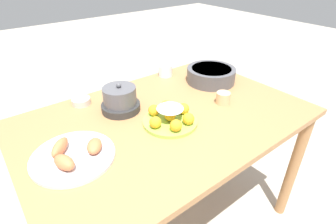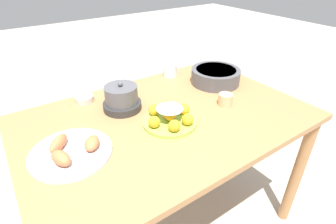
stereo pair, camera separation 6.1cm
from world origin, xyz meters
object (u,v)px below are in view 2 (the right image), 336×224
(dining_table, at_px, (167,133))
(warming_pot, at_px, (122,99))
(cake_plate, at_px, (170,117))
(seafood_platter, at_px, (71,151))
(serving_bowl, at_px, (215,76))
(sauce_bowl, at_px, (84,99))
(cup_far, at_px, (170,70))
(cup_near, at_px, (225,100))

(dining_table, xyz_separation_m, warming_pot, (-0.14, 0.18, 0.16))
(cake_plate, height_order, seafood_platter, cake_plate)
(serving_bowl, xyz_separation_m, sauce_bowl, (-0.73, 0.22, -0.03))
(sauce_bowl, distance_m, cup_far, 0.57)
(dining_table, distance_m, sauce_bowl, 0.47)
(cup_near, distance_m, warming_pot, 0.52)
(cake_plate, distance_m, warming_pot, 0.27)
(cake_plate, relative_size, warming_pot, 1.31)
(serving_bowl, bearing_deg, cup_far, 124.03)
(dining_table, relative_size, cup_far, 15.78)
(serving_bowl, height_order, cup_far, serving_bowl)
(seafood_platter, bearing_deg, sauce_bowl, 63.86)
(seafood_platter, relative_size, cup_far, 3.69)
(serving_bowl, xyz_separation_m, cup_far, (-0.16, 0.24, -0.01))
(serving_bowl, distance_m, seafood_platter, 0.93)
(serving_bowl, height_order, seafood_platter, serving_bowl)
(cup_far, bearing_deg, serving_bowl, -55.97)
(serving_bowl, distance_m, warming_pot, 0.60)
(cake_plate, distance_m, cup_near, 0.33)
(serving_bowl, distance_m, cup_far, 0.29)
(warming_pot, bearing_deg, dining_table, -51.16)
(dining_table, bearing_deg, cake_plate, -110.89)
(warming_pot, bearing_deg, cake_plate, -63.24)
(seafood_platter, xyz_separation_m, cup_near, (0.77, -0.06, 0.01))
(cake_plate, relative_size, cup_far, 2.93)
(seafood_platter, bearing_deg, cup_far, 28.49)
(serving_bowl, relative_size, sauce_bowl, 3.05)
(dining_table, distance_m, cup_far, 0.50)
(dining_table, relative_size, cup_near, 18.88)
(sauce_bowl, bearing_deg, serving_bowl, -16.52)
(sauce_bowl, distance_m, warming_pot, 0.23)
(serving_bowl, relative_size, warming_pot, 1.51)
(sauce_bowl, relative_size, cup_near, 1.31)
(dining_table, height_order, warming_pot, warming_pot)
(seafood_platter, relative_size, warming_pot, 1.66)
(cup_near, bearing_deg, warming_pot, 149.70)
(sauce_bowl, xyz_separation_m, cup_near, (0.58, -0.44, 0.01))
(sauce_bowl, height_order, cup_near, cup_near)
(cup_far, relative_size, warming_pot, 0.45)
(cake_plate, distance_m, serving_bowl, 0.52)
(seafood_platter, distance_m, cup_far, 0.86)
(dining_table, xyz_separation_m, cup_near, (0.31, -0.08, 0.13))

